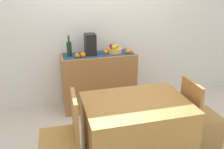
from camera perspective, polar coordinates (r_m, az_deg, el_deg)
name	(u,v)px	position (r m, az deg, el deg)	size (l,w,h in m)	color
ground_plane	(122,138)	(3.37, 2.35, -14.61)	(6.40, 6.40, 0.02)	beige
room_wall_rear	(101,21)	(3.92, -2.54, 12.27)	(6.40, 0.06, 2.70)	silver
sideboard_console	(99,81)	(3.90, -3.04, -1.59)	(1.14, 0.42, 0.90)	#9B6A3C
table_runner	(98,54)	(3.75, -3.18, 4.78)	(1.07, 0.32, 0.01)	navy
fruit_bowl	(115,50)	(3.79, 0.62, 5.61)	(0.23, 0.23, 0.07)	gold
apple_left	(116,46)	(3.80, 1.03, 6.69)	(0.07, 0.07, 0.07)	gold
apple_rear	(114,47)	(3.72, 0.44, 6.40)	(0.07, 0.07, 0.07)	gold
apple_right	(112,46)	(3.78, -0.11, 6.66)	(0.07, 0.07, 0.07)	#A8272A
wine_bottle	(69,49)	(3.66, -9.92, 5.92)	(0.07, 0.07, 0.31)	black
coffee_maker	(90,44)	(3.68, -5.09, 6.98)	(0.16, 0.18, 0.32)	black
orange_loose_mid	(83,55)	(3.60, -6.77, 4.59)	(0.08, 0.08, 0.08)	orange
orange_loose_far	(77,56)	(3.59, -8.07, 4.39)	(0.07, 0.07, 0.07)	orange
orange_loose_end	(128,51)	(3.77, 3.75, 5.44)	(0.08, 0.08, 0.08)	orange
orange_loose_near_bowl	(106,52)	(3.74, -1.45, 5.27)	(0.07, 0.07, 0.07)	orange
dining_table	(135,131)	(2.84, 5.47, -12.95)	(1.13, 0.82, 0.74)	olive
chair_by_corner	(199,128)	(3.25, 19.55, -11.68)	(0.40, 0.40, 0.90)	olive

